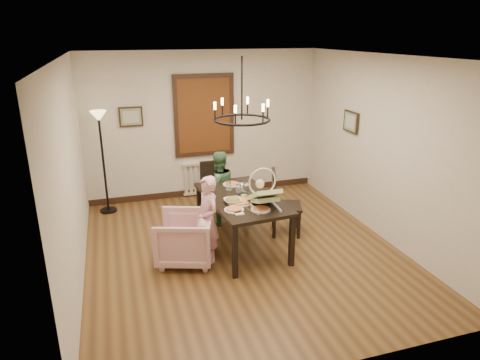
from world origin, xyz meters
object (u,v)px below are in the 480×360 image
seated_man (219,194)px  floor_lamp (104,164)px  baby_bouncer (263,194)px  drinking_glass (238,189)px  chair_right (286,202)px  armchair (185,238)px  elderly_woman (208,226)px  dining_table (242,202)px  chair_far (215,190)px

seated_man → floor_lamp: (-1.80, 1.09, 0.38)m
baby_bouncer → drinking_glass: size_ratio=3.82×
floor_lamp → chair_right: bearing=-33.0°
chair_right → drinking_glass: chair_right is taller
armchair → elderly_woman: elderly_woman is taller
dining_table → floor_lamp: (-1.93, 2.00, 0.18)m
seated_man → floor_lamp: size_ratio=0.58×
elderly_woman → chair_right: bearing=94.7°
elderly_woman → baby_bouncer: bearing=62.6°
elderly_woman → drinking_glass: size_ratio=6.86×
armchair → baby_bouncer: bearing=95.7°
chair_far → elderly_woman: elderly_woman is taller
elderly_woman → floor_lamp: size_ratio=0.58×
armchair → seated_man: size_ratio=0.75×
armchair → drinking_glass: (0.89, 0.34, 0.52)m
baby_bouncer → drinking_glass: (-0.18, 0.59, -0.11)m
armchair → seated_man: 1.36m
armchair → floor_lamp: bearing=-136.5°
chair_right → elderly_woman: size_ratio=1.03×
floor_lamp → chair_far: bearing=-23.5°
chair_right → drinking_glass: size_ratio=7.05×
chair_far → elderly_woman: 1.54m
chair_far → chair_right: chair_right is taller
drinking_glass → chair_right: bearing=4.4°
dining_table → seated_man: 0.94m
elderly_woman → seated_man: size_ratio=0.99×
chair_far → drinking_glass: chair_far is taller
seated_man → baby_bouncer: bearing=92.6°
armchair → drinking_glass: bearing=129.4°
chair_right → elderly_woman: bearing=127.7°
baby_bouncer → dining_table: bearing=111.9°
armchair → elderly_woman: 0.37m
dining_table → armchair: size_ratio=2.28×
dining_table → elderly_woman: bearing=-161.0°
elderly_woman → chair_far: bearing=148.4°
dining_table → chair_right: bearing=9.8°
armchair → baby_bouncer: 1.27m
chair_far → floor_lamp: size_ratio=0.54×
armchair → drinking_glass: 1.09m
chair_far → drinking_glass: size_ratio=6.46×
seated_man → armchair: bearing=45.0°
chair_far → armchair: 1.61m
seated_man → floor_lamp: bearing=-41.0°
dining_table → armchair: 0.99m
seated_man → drinking_glass: bearing=88.8°
chair_far → seated_man: seated_man is taller
baby_bouncer → chair_right: bearing=45.4°
chair_far → chair_right: (0.93, -0.99, 0.04)m
chair_right → floor_lamp: floor_lamp is taller
armchair → baby_bouncer: baby_bouncer is taller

